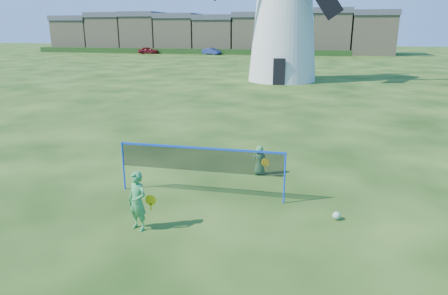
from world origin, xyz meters
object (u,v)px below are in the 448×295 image
Objects in this scene: player_boy at (260,160)px; play_ball at (337,216)px; windmill at (284,7)px; player_girl at (137,201)px; badminton_net at (200,160)px; car_left at (148,50)px; car_right at (211,51)px.

play_ball is at bearing 108.00° from player_boy.
windmill reaches higher than player_girl.
player_girl is (-0.97, -2.41, -0.37)m from badminton_net.
player_boy is (1.49, 2.25, -0.62)m from badminton_net.
badminton_net is 4.88× the size of player_boy.
player_boy is 0.27× the size of car_left.
play_ball is at bearing -82.50° from windmill.
car_right is at bearing 103.80° from badminton_net.
play_ball is (4.93, 1.64, -0.66)m from player_girl.
car_left is at bearing 116.41° from play_ball.
windmill is 12.47× the size of player_girl.
player_girl is at bearing -91.96° from windmill.
play_ball is at bearing -139.77° from car_right.
car_left is at bearing 128.52° from windmill.
badminton_net reaches higher than player_girl.
windmill is 18.43× the size of player_boy.
windmill is at bearing -166.13° from car_left.
player_boy is 68.91m from car_left.
badminton_net is 1.31× the size of car_left.
player_boy is at bearing 129.37° from play_ball.
car_left is 12.43m from car_right.
player_girl is 1.48× the size of player_boy.
windmill reaches higher than player_boy.
car_right is (-19.93, 65.75, 0.50)m from play_ball.
windmill is 46.11m from car_left.
play_ball is at bearing -178.24° from car_left.
car_left is (-28.47, 35.77, -6.03)m from windmill.
car_left is (-27.41, 66.75, -0.11)m from player_girl.
play_ball is 68.70m from car_right.
car_left is 1.04× the size of car_right.
play_ball is (2.48, -3.02, -0.41)m from player_boy.
car_right reaches higher than play_ball.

